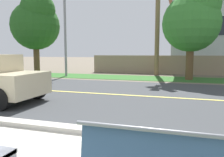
% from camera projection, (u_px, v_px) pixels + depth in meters
% --- Properties ---
extents(ground_plane, '(140.00, 140.00, 0.00)m').
position_uv_depth(ground_plane, '(148.00, 90.00, 9.68)').
color(ground_plane, '#665B4C').
extents(curb_edge, '(44.00, 0.30, 0.11)m').
position_uv_depth(curb_edge, '(106.00, 133.00, 4.32)').
color(curb_edge, '#ADA89E').
rests_on(curb_edge, ground_plane).
extents(street_asphalt, '(52.00, 8.00, 0.01)m').
position_uv_depth(street_asphalt, '(142.00, 96.00, 8.26)').
color(street_asphalt, '#383A3D').
rests_on(street_asphalt, ground_plane).
extents(road_centre_line, '(48.00, 0.14, 0.01)m').
position_uv_depth(road_centre_line, '(142.00, 96.00, 8.26)').
color(road_centre_line, '#E0CC4C').
rests_on(road_centre_line, ground_plane).
extents(far_verge_grass, '(48.00, 2.80, 0.02)m').
position_uv_depth(far_verge_grass, '(159.00, 79.00, 13.91)').
color(far_verge_grass, '#2D6026').
rests_on(far_verge_grass, ground_plane).
extents(streetlamp, '(0.24, 2.10, 7.33)m').
position_uv_depth(streetlamp, '(66.00, 14.00, 15.08)').
color(streetlamp, gray).
rests_on(streetlamp, ground_plane).
extents(shade_tree_far_left, '(3.66, 3.66, 6.04)m').
position_uv_depth(shade_tree_far_left, '(36.00, 22.00, 16.95)').
color(shade_tree_far_left, brown).
rests_on(shade_tree_far_left, ground_plane).
extents(shade_tree_left, '(3.30, 3.30, 5.45)m').
position_uv_depth(shade_tree_left, '(193.00, 19.00, 12.81)').
color(shade_tree_left, brown).
rests_on(shade_tree_left, ground_plane).
extents(garden_wall, '(13.00, 0.36, 1.40)m').
position_uv_depth(garden_wall, '(176.00, 65.00, 16.77)').
color(garden_wall, gray).
rests_on(garden_wall, ground_plane).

